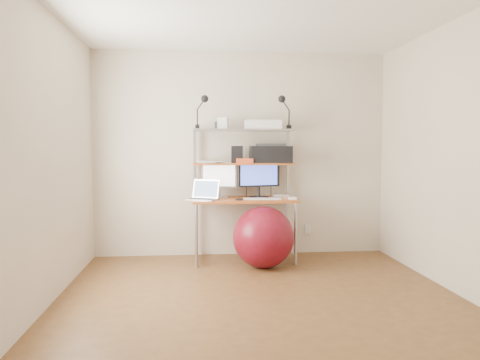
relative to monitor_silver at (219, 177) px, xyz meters
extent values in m
plane|color=brown|center=(0.29, -1.52, -0.99)|extent=(3.60, 3.60, 0.00)
plane|color=white|center=(0.29, -1.52, 1.51)|extent=(3.60, 3.60, 0.00)
plane|color=beige|center=(0.29, 0.28, 0.26)|extent=(3.60, 0.00, 3.60)
plane|color=beige|center=(0.29, -3.32, 0.26)|extent=(3.60, 0.00, 3.60)
plane|color=beige|center=(-1.51, -1.52, 0.26)|extent=(0.00, 3.60, 3.60)
plane|color=beige|center=(2.09, -1.52, 0.26)|extent=(0.00, 3.60, 3.60)
cube|color=#C06C25|center=(0.29, -0.08, -0.26)|extent=(1.20, 0.60, 0.03)
cylinder|color=#A5A5A9|center=(-0.27, -0.34, -0.63)|extent=(0.04, 0.04, 0.71)
cylinder|color=#A5A5A9|center=(-0.27, 0.18, -0.63)|extent=(0.04, 0.04, 0.71)
cylinder|color=#A5A5A9|center=(0.85, -0.34, -0.63)|extent=(0.04, 0.04, 0.71)
cylinder|color=#A5A5A9|center=(0.85, 0.18, -0.63)|extent=(0.04, 0.04, 0.71)
cube|color=#A5A5A9|center=(-0.28, 0.18, 0.16)|extent=(0.03, 0.04, 0.84)
cube|color=#A5A5A9|center=(0.86, 0.18, 0.16)|extent=(0.03, 0.04, 0.84)
cube|color=#C06C25|center=(0.29, 0.05, 0.15)|extent=(1.18, 0.34, 0.02)
cube|color=#A5A5A9|center=(0.29, 0.05, 0.55)|extent=(1.18, 0.34, 0.02)
cube|color=silver|center=(1.14, 0.26, -0.69)|extent=(0.08, 0.01, 0.12)
cube|color=#A7A8AB|center=(0.00, -0.02, -0.24)|extent=(0.19, 0.15, 0.01)
cylinder|color=#A7A8AB|center=(0.00, 0.00, -0.18)|extent=(0.03, 0.03, 0.10)
cube|color=#A7A8AB|center=(0.00, 0.00, 0.03)|extent=(0.42, 0.04, 0.31)
plane|color=white|center=(0.00, -0.02, 0.03)|extent=(0.37, 0.01, 0.37)
cube|color=black|center=(0.47, -0.02, -0.24)|extent=(0.22, 0.19, 0.01)
cylinder|color=black|center=(0.47, 0.00, -0.17)|extent=(0.03, 0.03, 0.11)
cube|color=black|center=(0.47, 0.00, 0.04)|extent=(0.51, 0.16, 0.31)
plane|color=#455FEC|center=(0.47, -0.02, 0.04)|extent=(0.45, 0.11, 0.47)
cube|color=#BBBBBF|center=(-0.20, -0.22, -0.24)|extent=(0.39, 0.35, 0.02)
cube|color=#323234|center=(-0.20, -0.22, -0.23)|extent=(0.31, 0.25, 0.00)
cube|color=#BBBBBF|center=(-0.14, -0.12, -0.13)|extent=(0.32, 0.21, 0.21)
plane|color=#718ABC|center=(-0.14, -0.12, -0.13)|extent=(0.30, 0.21, 0.29)
cube|color=silver|center=(0.48, -0.20, -0.24)|extent=(0.44, 0.16, 0.01)
cube|color=silver|center=(0.83, -0.24, -0.23)|extent=(0.11, 0.08, 0.03)
cube|color=#BBBBBF|center=(0.76, 0.01, -0.23)|extent=(0.25, 0.25, 0.04)
cube|color=black|center=(0.22, -0.25, -0.24)|extent=(0.10, 0.14, 0.01)
cube|color=black|center=(0.62, 0.04, 0.26)|extent=(0.50, 0.35, 0.20)
cube|color=#323234|center=(0.62, 0.04, 0.38)|extent=(0.34, 0.26, 0.03)
cube|color=black|center=(0.22, 0.04, 0.27)|extent=(0.15, 0.15, 0.20)
cube|color=#BD411E|center=(0.30, -0.05, 0.19)|extent=(0.22, 0.16, 0.06)
cube|color=silver|center=(0.53, 0.04, 0.61)|extent=(0.48, 0.35, 0.10)
cube|color=#A7A8AB|center=(0.53, 0.04, 0.67)|extent=(0.40, 0.28, 0.02)
cube|color=silver|center=(0.05, 0.04, 0.63)|extent=(0.14, 0.13, 0.14)
cube|color=#323234|center=(0.01, 0.11, 0.61)|extent=(0.11, 0.11, 0.09)
cube|color=black|center=(-0.25, -0.02, 0.59)|extent=(0.05, 0.06, 0.05)
cylinder|color=black|center=(-0.25, -0.02, 0.70)|extent=(0.02, 0.02, 0.17)
sphere|color=black|center=(-0.16, -0.03, 0.91)|extent=(0.09, 0.09, 0.09)
cube|color=black|center=(0.83, -0.01, 0.59)|extent=(0.05, 0.06, 0.05)
cylinder|color=black|center=(0.83, -0.01, 0.70)|extent=(0.02, 0.02, 0.18)
sphere|color=black|center=(0.74, -0.02, 0.92)|extent=(0.09, 0.09, 0.09)
sphere|color=maroon|center=(0.47, -0.42, -0.65)|extent=(0.68, 0.68, 0.68)
cube|color=white|center=(-0.12, 0.07, 0.17)|extent=(0.30, 0.34, 0.00)
cube|color=white|center=(-0.09, 0.00, 0.17)|extent=(0.30, 0.34, 0.00)
cube|color=white|center=(-0.14, 0.09, 0.18)|extent=(0.23, 0.29, 0.00)
cube|color=white|center=(-0.04, 0.03, 0.18)|extent=(0.26, 0.31, 0.00)
cube|color=white|center=(-0.12, 0.05, 0.19)|extent=(0.29, 0.33, 0.00)
camera|label=1|loc=(-0.27, -5.49, 0.35)|focal=35.00mm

